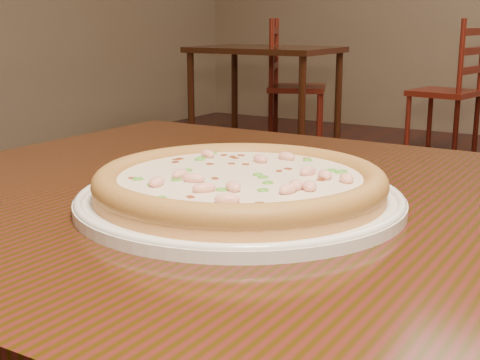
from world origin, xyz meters
The scene contains 6 objects.
hero_table centered at (0.08, -0.60, 0.65)m, with size 1.20×0.80×0.75m.
plate centered at (-0.04, -0.65, 0.76)m, with size 0.36×0.36×0.02m.
pizza centered at (-0.04, -0.65, 0.78)m, with size 0.32×0.32×0.03m.
bg_table_left centered at (-2.08, 3.01, 0.65)m, with size 1.00×0.70×0.75m.
chair_a centered at (-2.04, 3.32, 0.44)m, with size 0.55×0.55×0.95m.
chair_b centered at (-0.88, 3.59, 0.44)m, with size 0.48×0.48×0.95m.
Camera 1 is at (0.32, -1.25, 0.95)m, focal length 50.00 mm.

